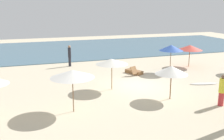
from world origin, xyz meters
The scene contains 11 objects.
ground_plane centered at (0.00, 0.00, 0.00)m, with size 60.00×60.00×0.00m, color beige.
ocean_water centered at (0.00, 17.00, 0.03)m, with size 48.00×16.00×0.06m, color #476B7F.
umbrella_0 centered at (-5.00, -3.10, 2.03)m, with size 2.25×2.25×2.22m.
umbrella_1 centered at (6.79, 3.86, 1.74)m, with size 2.17×2.17×1.96m.
umbrella_3 centered at (-1.93, -0.21, 1.87)m, with size 2.08×2.08×2.05m.
umbrella_4 centered at (4.09, 2.58, 2.04)m, with size 1.94×1.94×2.28m.
umbrella_6 centered at (0.75, -3.03, 1.76)m, with size 1.89×1.89×2.00m.
lounger_2 centered at (1.07, 3.08, 0.17)m, with size 1.21×1.75×0.73m.
person_0 centered at (2.84, -4.86, 0.88)m, with size 0.35×0.35×1.75m.
person_2 centered at (-3.37, 7.43, 1.00)m, with size 0.40×0.40×1.92m.
surfboard centered at (4.61, -1.14, 0.04)m, with size 2.08×0.89×0.07m.
Camera 1 is at (-7.19, -15.82, 5.36)m, focal length 42.07 mm.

